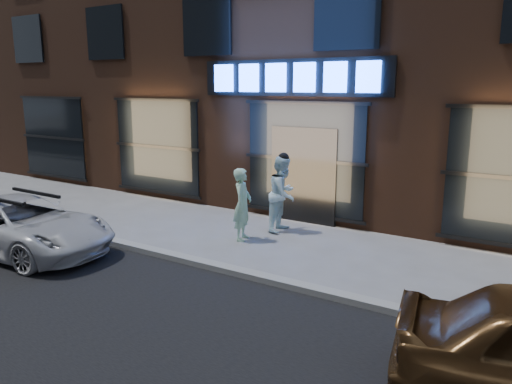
{
  "coord_description": "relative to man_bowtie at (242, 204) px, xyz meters",
  "views": [
    {
      "loc": [
        5.66,
        -7.09,
        3.41
      ],
      "look_at": [
        0.08,
        1.6,
        1.2
      ],
      "focal_mm": 35.0,
      "sensor_mm": 36.0,
      "label": 1
    }
  ],
  "objects": [
    {
      "name": "storefront_building",
      "position": [
        0.43,
        6.15,
        4.33
      ],
      "size": [
        30.2,
        8.28,
        10.3
      ],
      "color": "#54301E",
      "rests_on": "ground"
    },
    {
      "name": "curb",
      "position": [
        0.43,
        -1.84,
        -0.76
      ],
      "size": [
        60.0,
        0.25,
        0.12
      ],
      "primitive_type": "cube",
      "color": "gray",
      "rests_on": "ground"
    },
    {
      "name": "ground",
      "position": [
        0.43,
        -1.84,
        -0.82
      ],
      "size": [
        90.0,
        90.0,
        0.0
      ],
      "primitive_type": "plane",
      "color": "slate",
      "rests_on": "ground"
    },
    {
      "name": "man_cap",
      "position": [
        0.4,
        1.12,
        0.08
      ],
      "size": [
        0.73,
        0.91,
        1.8
      ],
      "primitive_type": "imported",
      "rotation": [
        0.0,
        0.0,
        1.63
      ],
      "color": "white",
      "rests_on": "ground"
    },
    {
      "name": "man_bowtie",
      "position": [
        0.0,
        0.0,
        0.0
      ],
      "size": [
        0.55,
        0.68,
        1.63
      ],
      "primitive_type": "imported",
      "rotation": [
        0.0,
        0.0,
        1.87
      ],
      "color": "#B9F3D7",
      "rests_on": "ground"
    },
    {
      "name": "white_suv",
      "position": [
        -3.38,
        -3.2,
        -0.24
      ],
      "size": [
        4.29,
        2.28,
        1.15
      ],
      "primitive_type": "imported",
      "rotation": [
        0.0,
        0.0,
        1.66
      ],
      "color": "silver",
      "rests_on": "ground"
    }
  ]
}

